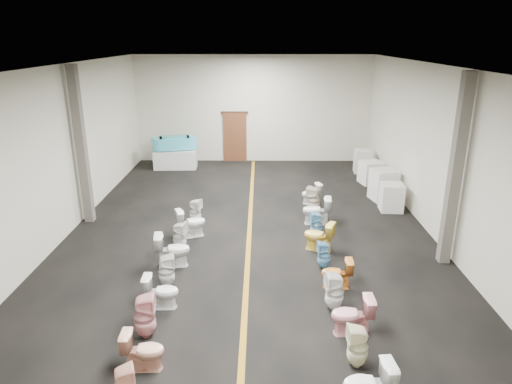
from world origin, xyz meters
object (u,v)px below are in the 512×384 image
toilet_right_3 (352,316)px  toilet_left_4 (161,292)px  toilet_left_8 (191,223)px  display_table (176,159)px  toilet_right_7 (319,236)px  toilet_left_5 (167,271)px  toilet_left_2 (143,350)px  toilet_right_8 (316,225)px  appliance_crate_d (363,161)px  appliance_crate_a (391,197)px  appliance_crate_b (383,185)px  toilet_right_6 (324,255)px  toilet_right_2 (358,346)px  toilet_right_5 (337,273)px  toilet_left_6 (173,250)px  toilet_left_7 (180,236)px  toilet_right_11 (311,194)px  toilet_right_10 (313,200)px  bathtub (175,143)px  toilet_left_3 (145,316)px  toilet_right_9 (317,211)px  appliance_crate_c (371,172)px

toilet_right_3 → toilet_left_4: bearing=-102.9°
toilet_left_8 → display_table: bearing=-7.9°
toilet_right_7 → toilet_left_5: bearing=-38.1°
toilet_left_2 → toilet_right_8: size_ratio=0.95×
appliance_crate_d → toilet_left_8: size_ratio=1.15×
appliance_crate_a → appliance_crate_b: size_ratio=0.83×
toilet_right_6 → toilet_right_8: size_ratio=0.93×
toilet_right_2 → toilet_right_5: 2.51m
toilet_left_5 → toilet_right_5: size_ratio=1.13×
appliance_crate_a → appliance_crate_d: size_ratio=0.93×
toilet_left_6 → display_table: bearing=0.9°
toilet_right_5 → toilet_left_7: bearing=-113.5°
appliance_crate_a → toilet_right_11: size_ratio=1.30×
toilet_left_2 → toilet_left_6: 3.56m
appliance_crate_b → toilet_left_7: appliance_crate_b is taller
toilet_left_5 → toilet_left_6: size_ratio=0.92×
toilet_left_7 → toilet_left_5: bearing=-160.4°
toilet_right_3 → toilet_right_10: bearing=-179.6°
display_table → toilet_right_2: bearing=-67.0°
bathtub → toilet_left_3: size_ratio=2.13×
toilet_left_2 → toilet_right_8: 6.24m
toilet_left_5 → toilet_right_9: size_ratio=0.93×
toilet_left_3 → toilet_right_3: 3.74m
toilet_left_5 → toilet_left_8: bearing=-17.3°
toilet_left_3 → toilet_right_5: 4.12m
toilet_left_6 → appliance_crate_a: bearing=-67.4°
bathtub → toilet_left_7: 7.90m
appliance_crate_a → toilet_left_4: size_ratio=1.22×
appliance_crate_d → toilet_left_5: 10.85m
appliance_crate_c → toilet_left_4: (-6.08, -8.30, -0.06)m
toilet_right_9 → toilet_right_7: bearing=0.2°
display_table → toilet_left_7: (1.47, -7.73, -0.01)m
appliance_crate_c → toilet_left_7: appliance_crate_c is taller
toilet_right_6 → toilet_right_10: 3.54m
toilet_right_11 → appliance_crate_a: bearing=57.4°
toilet_right_6 → toilet_right_10: size_ratio=0.79×
appliance_crate_d → toilet_right_10: 5.18m
toilet_right_11 → toilet_left_3: bearing=-46.0°
toilet_left_3 → toilet_right_5: size_ratio=1.27×
toilet_left_3 → toilet_right_6: 4.42m
toilet_right_2 → toilet_right_9: 6.07m
toilet_left_3 → toilet_right_10: bearing=-38.7°
toilet_left_2 → toilet_right_9: (3.53, 6.16, 0.06)m
toilet_left_8 → toilet_right_2: toilet_left_8 is taller
toilet_left_6 → toilet_right_3: toilet_left_6 is taller
toilet_left_5 → toilet_right_8: size_ratio=1.04×
appliance_crate_a → toilet_left_8: (-5.98, -2.04, -0.03)m
appliance_crate_c → toilet_left_2: bearing=-120.7°
toilet_right_5 → toilet_right_8: size_ratio=0.92×
toilet_right_8 → appliance_crate_c: bearing=145.3°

